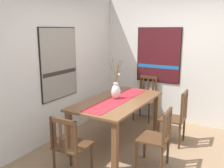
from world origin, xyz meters
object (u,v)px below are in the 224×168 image
Objects in this scene: dining_table at (118,106)px; chair_3 at (146,98)px; centerpiece_vase at (116,91)px; chair_2 at (175,117)px; painting_on_back_wall at (59,64)px; chair_1 at (70,145)px; painting_on_side_wall at (158,55)px; chair_0 at (157,137)px.

dining_table is 1.92× the size of chair_3.
centerpiece_vase reaches higher than chair_2.
chair_2 is 2.24m from painting_on_back_wall.
painting_on_back_wall is (-0.72, 1.93, 0.88)m from chair_2.
painting_on_back_wall is at bearing 110.30° from chair_2.
chair_1 is 2.94m from painting_on_side_wall.
dining_table is 1.69m from painting_on_side_wall.
chair_2 is at bearing -133.93° from chair_3.
centerpiece_vase is 0.59× the size of painting_on_side_wall.
centerpiece_vase is 0.73× the size of chair_3.
painting_on_back_wall is at bearing 145.75° from painting_on_side_wall.
dining_table is 1.28m from painting_on_back_wall.
painting_on_back_wall reaches higher than chair_0.
painting_on_side_wall is at bearing -42.75° from chair_3.
painting_on_back_wall is at bearing 84.50° from chair_0.
chair_2 is at bearing -66.25° from centerpiece_vase.
painting_on_back_wall reaches higher than chair_2.
chair_0 is at bearing -117.82° from dining_table.
chair_0 is 2.30m from painting_on_side_wall.
chair_3 is 0.96m from painting_on_side_wall.
centerpiece_vase reaches higher than chair_3.
chair_0 is (-0.46, -0.88, -0.20)m from dining_table.
chair_0 is 0.93× the size of chair_2.
chair_1 is 0.93× the size of chair_2.
painting_on_side_wall reaches higher than painting_on_back_wall.
centerpiece_vase is 1.58m from painting_on_side_wall.
chair_2 reaches higher than dining_table.
dining_table is at bearing -0.81° from chair_1.
chair_1 is (-1.27, 0.02, -0.20)m from dining_table.
painting_on_side_wall is (1.48, -0.22, 0.49)m from centerpiece_vase.
chair_2 is 1.25m from chair_3.
chair_3 is 0.81× the size of painting_on_side_wall.
centerpiece_vase is at bearing 1.50° from chair_1.
chair_1 is 0.75× the size of painting_on_side_wall.
dining_table is 0.26m from centerpiece_vase.
dining_table is 2.08× the size of chair_1.
centerpiece_vase is at bearing 171.40° from painting_on_side_wall.
chair_1 is 0.92× the size of chair_3.
painting_on_back_wall is at bearing 146.97° from chair_3.
chair_1 is at bearing 151.98° from chair_2.
painting_on_back_wall reaches higher than dining_table.
painting_on_back_wall is (0.19, 1.92, 0.90)m from chair_0.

